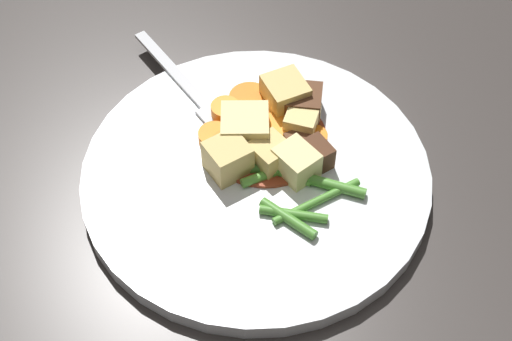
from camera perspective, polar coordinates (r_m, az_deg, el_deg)
The scene contains 28 objects.
ground_plane at distance 0.64m, azimuth 0.00°, elevation -0.80°, with size 3.00×3.00×0.00m, color #383330.
dinner_plate at distance 0.64m, azimuth 0.00°, elevation -0.40°, with size 0.28×0.28×0.01m, color white.
stew_sauce at distance 0.65m, azimuth 0.70°, elevation 2.36°, with size 0.10×0.10×0.00m, color #93381E.
carrot_slice_0 at distance 0.65m, azimuth 4.19°, elevation 2.37°, with size 0.02×0.02×0.01m, color orange.
carrot_slice_1 at distance 0.65m, azimuth -3.05°, elevation 2.47°, with size 0.03×0.03×0.01m, color orange.
carrot_slice_2 at distance 0.64m, azimuth -1.99°, elevation 1.75°, with size 0.03×0.03×0.01m, color orange.
carrot_slice_3 at distance 0.67m, azimuth -2.24°, elevation 4.36°, with size 0.02×0.02×0.01m, color orange.
carrot_slice_4 at distance 0.67m, azimuth -0.46°, elevation 5.08°, with size 0.04×0.04×0.01m, color orange.
carrot_slice_5 at distance 0.65m, azimuth 1.37°, elevation 2.96°, with size 0.03×0.03×0.01m, color orange.
carrot_slice_6 at distance 0.66m, azimuth 0.19°, elevation 3.87°, with size 0.04×0.04×0.01m, color orange.
potato_chunk_0 at distance 0.65m, azimuth 3.36°, elevation 3.56°, with size 0.03×0.03×0.02m, color #E5CC7A.
potato_chunk_1 at distance 0.64m, azimuth -0.82°, elevation 3.05°, with size 0.04×0.04×0.03m, color #EAD68C.
potato_chunk_2 at distance 0.62m, azimuth 2.96°, elevation 0.46°, with size 0.03×0.03×0.02m, color #EAD68C.
potato_chunk_3 at distance 0.62m, azimuth -2.10°, elevation 0.65°, with size 0.03×0.03×0.03m, color #DBBC6B.
potato_chunk_4 at distance 0.63m, azimuth 1.05°, elevation 1.19°, with size 0.03×0.03×0.02m, color #DBBC6B.
potato_chunk_5 at distance 0.67m, azimuth 2.14°, elevation 5.49°, with size 0.04×0.03×0.03m, color #DBBC6B.
meat_chunk_0 at distance 0.63m, azimuth 4.22°, elevation 1.05°, with size 0.03×0.02×0.02m, color #4C2B19.
meat_chunk_1 at distance 0.63m, azimuth -0.77°, elevation 1.42°, with size 0.02×0.02×0.02m, color #4C2B19.
meat_chunk_2 at distance 0.64m, azimuth 3.20°, elevation 1.99°, with size 0.02×0.02×0.02m, color #56331E.
meat_chunk_3 at distance 0.67m, azimuth 3.39°, elevation 4.92°, with size 0.03×0.03×0.02m, color #56331E.
green_bean_0 at distance 0.62m, azimuth 4.27°, elevation -0.72°, with size 0.01×0.01×0.08m, color #4C8E33.
green_bean_1 at distance 0.60m, azimuth 2.77°, elevation -3.21°, with size 0.01×0.01×0.05m, color #4C8E33.
green_bean_2 at distance 0.63m, azimuth 1.11°, elevation -0.19°, with size 0.01×0.01×0.05m, color #599E38.
green_bean_3 at distance 0.63m, azimuth 0.72°, elevation 0.28°, with size 0.01×0.01×0.08m, color #66AD42.
green_bean_4 at distance 0.60m, azimuth 2.38°, elevation -3.53°, with size 0.01×0.01×0.05m, color #4C8E33.
green_bean_5 at distance 0.61m, azimuth 4.46°, elevation -2.26°, with size 0.01×0.01×0.08m, color #4C8E33.
green_bean_6 at distance 0.63m, azimuth 1.05°, elevation 0.24°, with size 0.01×0.01×0.06m, color #4C8E33.
fork at distance 0.69m, azimuth -4.65°, elevation 5.71°, with size 0.15×0.12×0.00m.
Camera 1 is at (-0.39, -0.02, 0.51)m, focal length 54.68 mm.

